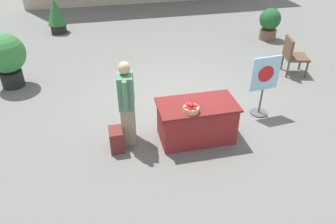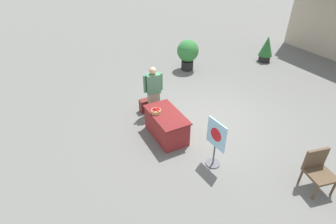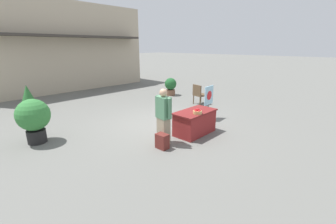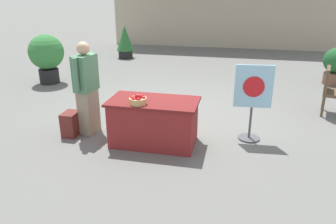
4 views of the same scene
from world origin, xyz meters
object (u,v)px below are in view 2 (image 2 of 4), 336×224
poster_board (215,142)px  potted_plant_near_left (188,53)px  backpack (145,106)px  display_table (166,125)px  potted_plant_near_right (266,48)px  patio_chair (318,169)px  apple_basket (156,111)px  person_visitor (153,91)px

poster_board → potted_plant_near_left: 5.79m
poster_board → backpack: bearing=-85.2°
display_table → potted_plant_near_right: (-2.83, 6.57, 0.24)m
potted_plant_near_right → potted_plant_near_left: bearing=-103.6°
poster_board → patio_chair: (1.61, 1.58, -0.18)m
display_table → apple_basket: size_ratio=5.30×
apple_basket → poster_board: 1.88m
potted_plant_near_right → backpack: bearing=-78.5°
apple_basket → person_visitor: person_visitor is taller
potted_plant_near_right → patio_chair: bearing=-36.8°
backpack → poster_board: poster_board is taller
apple_basket → potted_plant_near_right: (-2.65, 6.79, -0.20)m
potted_plant_near_left → person_visitor: bearing=-48.0°
person_visitor → apple_basket: bearing=-12.7°
person_visitor → potted_plant_near_left: 3.70m
apple_basket → potted_plant_near_right: 7.29m
person_visitor → backpack: 0.69m
person_visitor → poster_board: person_visitor is taller
person_visitor → backpack: size_ratio=3.83×
apple_basket → poster_board: size_ratio=0.21×
display_table → patio_chair: 3.79m
apple_basket → potted_plant_near_right: bearing=111.3°
apple_basket → potted_plant_near_left: size_ratio=0.21×
poster_board → potted_plant_near_left: bearing=-119.7°
backpack → potted_plant_near_right: (-1.34, 6.58, 0.41)m
poster_board → potted_plant_near_right: size_ratio=1.10×
person_visitor → patio_chair: bearing=32.1°
display_table → person_visitor: 1.32m
apple_basket → person_visitor: size_ratio=0.17×
person_visitor → display_table: bearing=-0.0°
display_table → poster_board: bearing=18.2°
display_table → potted_plant_near_left: 4.75m
apple_basket → potted_plant_near_right: size_ratio=0.23×
person_visitor → potted_plant_near_right: person_visitor is taller
patio_chair → potted_plant_near_right: size_ratio=0.82×
display_table → patio_chair: (3.15, 2.09, 0.15)m
display_table → patio_chair: patio_chair is taller
poster_board → patio_chair: poster_board is taller
display_table → potted_plant_near_left: bearing=141.6°
backpack → apple_basket: bearing=-9.3°
display_table → potted_plant_near_left: potted_plant_near_left is taller
poster_board → patio_chair: size_ratio=1.35×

